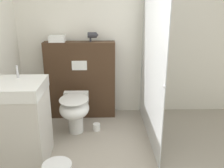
{
  "coord_description": "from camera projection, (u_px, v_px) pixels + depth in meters",
  "views": [
    {
      "loc": [
        0.02,
        -1.61,
        1.76
      ],
      "look_at": [
        0.1,
        1.33,
        0.77
      ],
      "focal_mm": 40.0,
      "sensor_mm": 36.0,
      "label": 1
    }
  ],
  "objects": [
    {
      "name": "toilet",
      "position": [
        75.0,
        109.0,
        3.35
      ],
      "size": [
        0.39,
        0.56,
        0.54
      ],
      "color": "white",
      "rests_on": "ground_plane"
    },
    {
      "name": "spare_toilet_roll",
      "position": [
        96.0,
        127.0,
        3.53
      ],
      "size": [
        0.1,
        0.1,
        0.1
      ],
      "color": "white",
      "rests_on": "ground_plane"
    },
    {
      "name": "partition_panel",
      "position": [
        81.0,
        80.0,
        3.82
      ],
      "size": [
        1.05,
        0.21,
        1.18
      ],
      "color": "#3D2819",
      "rests_on": "ground_plane"
    },
    {
      "name": "hair_drier",
      "position": [
        93.0,
        35.0,
        3.62
      ],
      "size": [
        0.16,
        0.08,
        0.14
      ],
      "color": "#2D2D33",
      "rests_on": "partition_panel"
    },
    {
      "name": "sink_vanity",
      "position": [
        19.0,
        122.0,
        2.75
      ],
      "size": [
        0.61,
        0.57,
        1.08
      ],
      "color": "beige",
      "rests_on": "ground_plane"
    },
    {
      "name": "wall_back",
      "position": [
        103.0,
        35.0,
        3.8
      ],
      "size": [
        8.0,
        0.06,
        2.5
      ],
      "color": "silver",
      "rests_on": "ground_plane"
    },
    {
      "name": "shower_glass",
      "position": [
        151.0,
        64.0,
        3.13
      ],
      "size": [
        0.04,
        1.56,
        1.99
      ],
      "color": "silver",
      "rests_on": "ground_plane"
    },
    {
      "name": "folded_towel",
      "position": [
        57.0,
        39.0,
        3.61
      ],
      "size": [
        0.23,
        0.19,
        0.09
      ],
      "color": "white",
      "rests_on": "partition_panel"
    }
  ]
}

